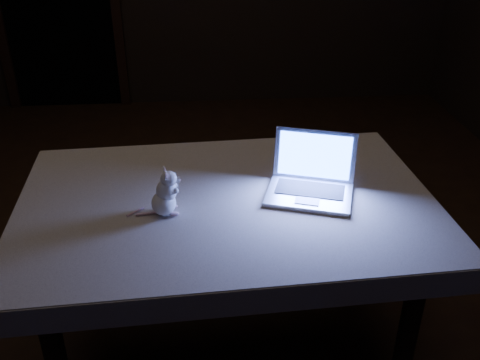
{
  "coord_description": "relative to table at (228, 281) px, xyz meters",
  "views": [
    {
      "loc": [
        0.08,
        -2.21,
        1.76
      ],
      "look_at": [
        0.21,
        -0.54,
        0.83
      ],
      "focal_mm": 40.0,
      "sensor_mm": 36.0,
      "label": 1
    }
  ],
  "objects": [
    {
      "name": "laptop",
      "position": [
        0.3,
        -0.01,
        0.49
      ],
      "size": [
        0.37,
        0.35,
        0.21
      ],
      "primitive_type": null,
      "rotation": [
        0.0,
        0.0,
        -0.31
      ],
      "color": "silver",
      "rests_on": "tablecloth"
    },
    {
      "name": "plush_mouse",
      "position": [
        -0.22,
        -0.08,
        0.47
      ],
      "size": [
        0.13,
        0.13,
        0.17
      ],
      "primitive_type": null,
      "rotation": [
        0.0,
        0.0,
        -0.09
      ],
      "color": "white",
      "rests_on": "tablecloth"
    },
    {
      "name": "floor",
      "position": [
        -0.16,
        0.55,
        -0.38
      ],
      "size": [
        5.0,
        5.0,
        0.0
      ],
      "primitive_type": "plane",
      "color": "black",
      "rests_on": "ground"
    },
    {
      "name": "table",
      "position": [
        0.0,
        0.0,
        0.0
      ],
      "size": [
        1.45,
        0.98,
        0.75
      ],
      "primitive_type": null,
      "rotation": [
        0.0,
        0.0,
        0.05
      ],
      "color": "black",
      "rests_on": "floor"
    },
    {
      "name": "tablecloth",
      "position": [
        -0.01,
        -0.04,
        0.34
      ],
      "size": [
        1.59,
        1.14,
        0.09
      ],
      "primitive_type": null,
      "rotation": [
        0.0,
        0.0,
        -0.1
      ],
      "color": "beige",
      "rests_on": "table"
    }
  ]
}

